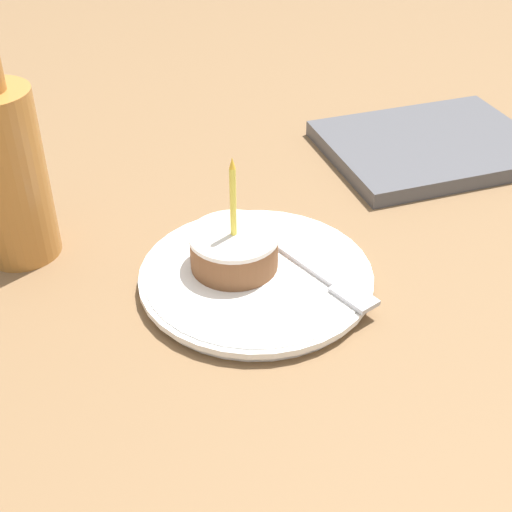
{
  "coord_description": "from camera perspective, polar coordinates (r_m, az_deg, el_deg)",
  "views": [
    {
      "loc": [
        -0.2,
        -0.51,
        0.44
      ],
      "look_at": [
        -0.02,
        0.02,
        0.03
      ],
      "focal_mm": 50.0,
      "sensor_mm": 36.0,
      "label": 1
    }
  ],
  "objects": [
    {
      "name": "ground_plane",
      "position": [
        0.71,
        2.38,
        -4.06
      ],
      "size": [
        2.4,
        2.4,
        0.04
      ],
      "color": "brown",
      "rests_on": "ground"
    },
    {
      "name": "marble_board",
      "position": [
        0.97,
        13.79,
        8.54
      ],
      "size": [
        0.27,
        0.2,
        0.02
      ],
      "color": "#4C4C51",
      "rests_on": "ground_plane"
    },
    {
      "name": "plate",
      "position": [
        0.7,
        0.0,
        -1.69
      ],
      "size": [
        0.23,
        0.23,
        0.02
      ],
      "color": "white",
      "rests_on": "ground_plane"
    },
    {
      "name": "fork",
      "position": [
        0.7,
        4.48,
        -0.89
      ],
      "size": [
        0.08,
        0.18,
        0.0
      ],
      "color": "#B2B2B7",
      "rests_on": "plate"
    },
    {
      "name": "cake_slice",
      "position": [
        0.7,
        -1.76,
        0.56
      ],
      "size": [
        0.09,
        0.09,
        0.12
      ],
      "color": "brown",
      "rests_on": "plate"
    },
    {
      "name": "bottle",
      "position": [
        0.74,
        -19.4,
        6.58
      ],
      "size": [
        0.08,
        0.08,
        0.24
      ],
      "color": "#B27233",
      "rests_on": "ground_plane"
    }
  ]
}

